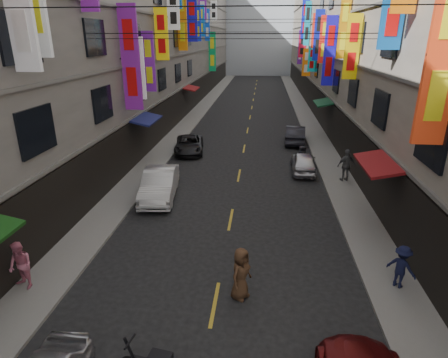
% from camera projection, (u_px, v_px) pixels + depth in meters
% --- Properties ---
extents(sidewalk_left, '(2.00, 90.00, 0.12)m').
position_uv_depth(sidewalk_left, '(195.00, 116.00, 40.47)').
color(sidewalk_left, slate).
rests_on(sidewalk_left, ground).
extents(sidewalk_right, '(2.00, 90.00, 0.12)m').
position_uv_depth(sidewalk_right, '(307.00, 118.00, 39.32)').
color(sidewalk_right, slate).
rests_on(sidewalk_right, ground).
extents(building_row_left, '(10.14, 90.00, 19.00)m').
position_uv_depth(building_row_left, '(133.00, 22.00, 37.69)').
color(building_row_left, gray).
rests_on(building_row_left, ground).
extents(building_row_right, '(10.14, 90.00, 19.00)m').
position_uv_depth(building_row_right, '(379.00, 21.00, 35.40)').
color(building_row_right, '#ACA090').
rests_on(building_row_right, ground).
extents(haze_block, '(18.00, 8.00, 22.00)m').
position_uv_depth(haze_block, '(260.00, 23.00, 82.49)').
color(haze_block, silver).
rests_on(haze_block, ground).
extents(shop_signage, '(14.00, 55.00, 12.10)m').
position_uv_depth(shop_signage, '(245.00, 23.00, 29.73)').
color(shop_signage, '#112ACB').
rests_on(shop_signage, ground).
extents(street_awnings, '(13.99, 35.20, 0.41)m').
position_uv_depth(street_awnings, '(222.00, 120.00, 24.10)').
color(street_awnings, '#164A13').
rests_on(street_awnings, ground).
extents(overhead_cables, '(14.00, 38.04, 1.24)m').
position_uv_depth(overhead_cables, '(247.00, 25.00, 25.63)').
color(overhead_cables, black).
rests_on(overhead_cables, ground).
extents(lane_markings, '(0.12, 80.20, 0.01)m').
position_uv_depth(lane_markings, '(249.00, 123.00, 37.13)').
color(lane_markings, gold).
rests_on(lane_markings, ground).
extents(scooter_far_right, '(0.56, 1.80, 1.14)m').
position_uv_depth(scooter_far_right, '(303.00, 154.00, 25.93)').
color(scooter_far_right, black).
rests_on(scooter_far_right, ground).
extents(car_left_mid, '(2.17, 4.82, 1.54)m').
position_uv_depth(car_left_mid, '(160.00, 184.00, 19.74)').
color(car_left_mid, silver).
rests_on(car_left_mid, ground).
extents(car_left_far, '(2.58, 4.55, 1.20)m').
position_uv_depth(car_left_far, '(189.00, 145.00, 27.60)').
color(car_left_far, black).
rests_on(car_left_far, ground).
extents(car_right_mid, '(1.62, 3.79, 1.28)m').
position_uv_depth(car_right_mid, '(303.00, 162.00, 23.59)').
color(car_right_mid, silver).
rests_on(car_right_mid, ground).
extents(car_right_far, '(1.86, 4.40, 1.41)m').
position_uv_depth(car_right_far, '(295.00, 134.00, 30.07)').
color(car_right_far, '#27272F').
rests_on(car_right_far, ground).
extents(pedestrian_lfar, '(0.98, 0.84, 1.69)m').
position_uv_depth(pedestrian_lfar, '(20.00, 266.00, 12.34)').
color(pedestrian_lfar, pink).
rests_on(pedestrian_lfar, sidewalk_left).
extents(pedestrian_rnear, '(1.07, 1.04, 1.53)m').
position_uv_depth(pedestrian_rnear, '(401.00, 267.00, 12.44)').
color(pedestrian_rnear, '#121533').
rests_on(pedestrian_rnear, sidewalk_right).
extents(pedestrian_rfar, '(1.26, 0.96, 1.90)m').
position_uv_depth(pedestrian_rfar, '(346.00, 165.00, 21.69)').
color(pedestrian_rfar, '#5F6062').
rests_on(pedestrian_rfar, sidewalk_right).
extents(pedestrian_crossing, '(0.97, 1.06, 1.80)m').
position_uv_depth(pedestrian_crossing, '(241.00, 274.00, 12.04)').
color(pedestrian_crossing, '#482E1C').
rests_on(pedestrian_crossing, ground).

